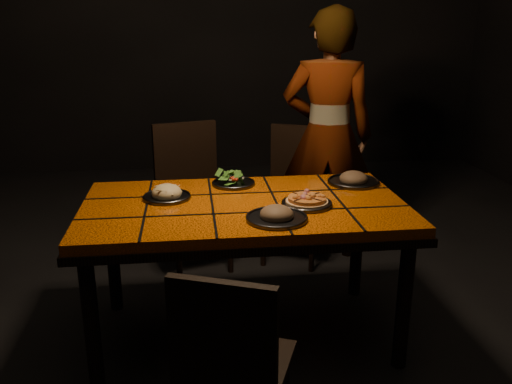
{
  "coord_description": "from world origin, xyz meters",
  "views": [
    {
      "loc": [
        -0.26,
        -2.54,
        1.62
      ],
      "look_at": [
        0.05,
        -0.05,
        0.82
      ],
      "focal_mm": 38.0,
      "sensor_mm": 36.0,
      "label": 1
    }
  ],
  "objects": [
    {
      "name": "plate_mushroom_a",
      "position": [
        0.12,
        -0.26,
        0.77
      ],
      "size": [
        0.28,
        0.28,
        0.09
      ],
      "color": "#3E3E44",
      "rests_on": "dining_table"
    },
    {
      "name": "chair_near",
      "position": [
        -0.14,
        -0.91,
        0.47
      ],
      "size": [
        0.49,
        0.49,
        0.83
      ],
      "rotation": [
        0.0,
        0.0,
        2.76
      ],
      "color": "black",
      "rests_on": "ground"
    },
    {
      "name": "dining_table",
      "position": [
        0.0,
        0.0,
        0.67
      ],
      "size": [
        1.62,
        0.92,
        0.75
      ],
      "color": "#E66107",
      "rests_on": "ground"
    },
    {
      "name": "plate_pizza",
      "position": [
        0.3,
        -0.08,
        0.77
      ],
      "size": [
        0.29,
        0.29,
        0.04
      ],
      "color": "#3E3E44",
      "rests_on": "dining_table"
    },
    {
      "name": "diner",
      "position": [
        0.68,
        1.03,
        0.86
      ],
      "size": [
        0.7,
        0.55,
        1.71
      ],
      "primitive_type": "imported",
      "rotation": [
        0.0,
        0.0,
        2.9
      ],
      "color": "brown",
      "rests_on": "ground"
    },
    {
      "name": "plate_salad",
      "position": [
        -0.03,
        0.31,
        0.78
      ],
      "size": [
        0.24,
        0.24,
        0.07
      ],
      "color": "#3E3E44",
      "rests_on": "dining_table"
    },
    {
      "name": "plate_pasta",
      "position": [
        -0.38,
        0.11,
        0.77
      ],
      "size": [
        0.24,
        0.24,
        0.08
      ],
      "color": "#3E3E44",
      "rests_on": "dining_table"
    },
    {
      "name": "room_shell",
      "position": [
        0.0,
        0.0,
        1.5
      ],
      "size": [
        6.04,
        7.04,
        3.08
      ],
      "color": "black",
      "rests_on": "ground"
    },
    {
      "name": "chair_far_right",
      "position": [
        0.47,
        1.01,
        0.53
      ],
      "size": [
        0.55,
        0.55,
        0.92
      ],
      "rotation": [
        0.0,
        0.0,
        -0.41
      ],
      "color": "black",
      "rests_on": "ground"
    },
    {
      "name": "plate_mushroom_b",
      "position": [
        0.64,
        0.26,
        0.77
      ],
      "size": [
        0.29,
        0.29,
        0.09
      ],
      "color": "#3E3E44",
      "rests_on": "dining_table"
    },
    {
      "name": "chair_far_left",
      "position": [
        -0.26,
        0.97,
        0.55
      ],
      "size": [
        0.54,
        0.54,
        0.97
      ],
      "rotation": [
        0.0,
        0.0,
        0.29
      ],
      "color": "black",
      "rests_on": "ground"
    }
  ]
}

